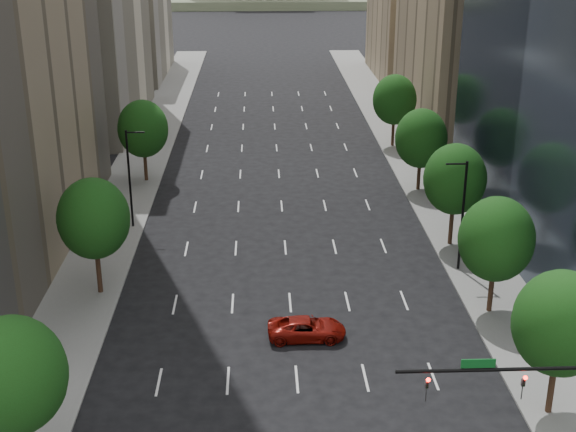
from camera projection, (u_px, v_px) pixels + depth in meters
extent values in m
cube|color=slate|center=(100.00, 249.00, 65.35)|extent=(6.00, 200.00, 0.15)
cube|color=slate|center=(467.00, 244.00, 66.46)|extent=(6.00, 200.00, 0.15)
cube|color=beige|center=(123.00, 22.00, 132.56)|extent=(14.00, 26.00, 18.00)
cube|color=#8C7759|center=(472.00, 9.00, 98.64)|extent=(14.00, 30.00, 30.00)
cube|color=#8C7759|center=(418.00, 29.00, 131.91)|extent=(14.00, 26.00, 16.00)
cylinder|color=#382316|center=(552.00, 383.00, 43.35)|extent=(0.36, 0.36, 4.00)
ellipsoid|color=#18390F|center=(561.00, 323.00, 41.99)|extent=(5.20, 5.20, 5.98)
cylinder|color=#382316|center=(491.00, 287.00, 54.55)|extent=(0.36, 0.36, 3.90)
ellipsoid|color=#18390F|center=(496.00, 239.00, 53.22)|extent=(5.20, 5.20, 5.98)
cylinder|color=#382316|center=(451.00, 223.00, 65.69)|extent=(0.36, 0.36, 4.10)
ellipsoid|color=#18390F|center=(455.00, 179.00, 64.29)|extent=(5.20, 5.20, 5.98)
cylinder|color=#382316|center=(419.00, 173.00, 78.78)|extent=(0.36, 0.36, 3.80)
ellipsoid|color=#18390F|center=(421.00, 138.00, 77.49)|extent=(5.20, 5.20, 5.98)
cylinder|color=#382316|center=(393.00, 130.00, 93.65)|extent=(0.36, 0.36, 4.00)
ellipsoid|color=#18390F|center=(395.00, 100.00, 92.28)|extent=(5.20, 5.20, 5.98)
ellipsoid|color=#18390F|center=(13.00, 375.00, 37.27)|extent=(5.20, 5.20, 5.98)
cylinder|color=#382316|center=(98.00, 268.00, 57.23)|extent=(0.36, 0.36, 4.15)
ellipsoid|color=#18390F|center=(94.00, 218.00, 55.82)|extent=(5.20, 5.20, 5.98)
cylinder|color=#382316|center=(145.00, 163.00, 81.48)|extent=(0.36, 0.36, 3.95)
ellipsoid|color=#18390F|center=(143.00, 129.00, 80.14)|extent=(5.20, 5.20, 5.98)
cylinder|color=black|center=(462.00, 217.00, 60.13)|extent=(0.20, 0.20, 9.00)
cylinder|color=black|center=(457.00, 164.00, 58.54)|extent=(1.60, 0.14, 0.14)
cylinder|color=black|center=(130.00, 180.00, 68.48)|extent=(0.20, 0.20, 9.00)
cylinder|color=black|center=(135.00, 132.00, 66.95)|extent=(1.60, 0.14, 0.14)
cylinder|color=black|center=(493.00, 370.00, 35.83)|extent=(9.00, 0.18, 0.18)
imported|color=black|center=(524.00, 379.00, 36.08)|extent=(0.18, 0.22, 1.10)
imported|color=black|center=(427.00, 381.00, 35.92)|extent=(0.18, 0.22, 1.10)
sphere|color=#FF0C07|center=(525.00, 378.00, 35.84)|extent=(0.20, 0.20, 0.20)
sphere|color=#FF0C07|center=(428.00, 380.00, 35.68)|extent=(0.20, 0.20, 0.20)
cube|color=#0C591E|center=(478.00, 363.00, 35.68)|extent=(1.60, 0.06, 0.45)
ellipsoid|color=olive|center=(58.00, 5.00, 538.66)|extent=(380.00, 342.00, 190.00)
ellipsoid|color=olive|center=(313.00, 10.00, 585.49)|extent=(440.00, 396.00, 240.00)
imported|color=maroon|center=(307.00, 328.00, 51.63)|extent=(5.19, 2.41, 1.44)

